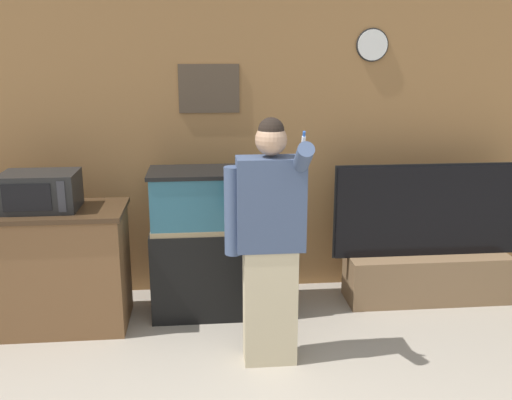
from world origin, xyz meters
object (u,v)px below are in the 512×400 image
object	(u,v)px
tv_on_stand	(427,261)
person_standing	(269,240)
aquarium_on_stand	(217,242)
microwave	(40,191)
counter_island	(37,269)

from	to	relation	value
tv_on_stand	person_standing	distance (m)	1.76
aquarium_on_stand	person_standing	world-z (taller)	person_standing
microwave	person_standing	bearing A→B (deg)	-22.55
counter_island	aquarium_on_stand	bearing A→B (deg)	5.84
microwave	aquarium_on_stand	xyz separation A→B (m)	(1.28, 0.15, -0.48)
aquarium_on_stand	tv_on_stand	distance (m)	1.78
counter_island	aquarium_on_stand	world-z (taller)	aquarium_on_stand
aquarium_on_stand	tv_on_stand	world-z (taller)	same
aquarium_on_stand	tv_on_stand	xyz separation A→B (m)	(1.76, 0.05, -0.25)
tv_on_stand	person_standing	bearing A→B (deg)	-149.18
tv_on_stand	person_standing	xyz separation A→B (m)	(-1.45, -0.86, 0.52)
counter_island	person_standing	distance (m)	1.85
counter_island	microwave	xyz separation A→B (m)	(0.08, -0.01, 0.60)
aquarium_on_stand	person_standing	bearing A→B (deg)	-68.65
counter_island	tv_on_stand	size ratio (longest dim) A/B	0.83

